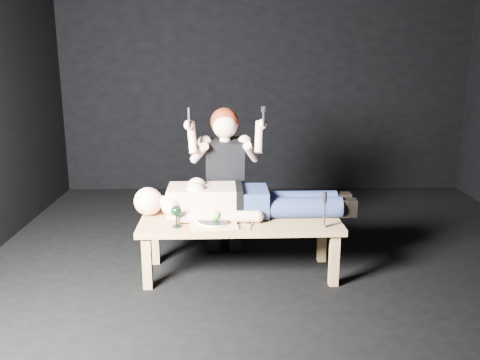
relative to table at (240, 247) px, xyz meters
The scene contains 13 objects.
ground 0.43m from the table, 15.87° to the left, with size 5.00×5.00×0.00m, color black.
back_wall 2.92m from the table, 82.35° to the left, with size 5.00×5.00×0.00m, color black.
table is the anchor object (origin of this frame).
lying_man 0.39m from the table, 69.14° to the left, with size 1.66×0.51×0.28m, color beige, non-canonical shape.
kneeling_woman 0.66m from the table, 104.47° to the left, with size 0.69×0.78×1.30m, color black, non-canonical shape.
serving_tray 0.34m from the table, 146.66° to the right, with size 0.34×0.24×0.02m, color tan.
plate 0.35m from the table, 146.66° to the right, with size 0.23×0.23×0.02m, color white.
apple 0.37m from the table, 146.00° to the right, with size 0.07×0.07×0.07m, color green.
goblet 0.59m from the table, 160.35° to the right, with size 0.08×0.08×0.16m, color black, non-canonical shape.
fork_flat 0.41m from the table, 152.78° to the right, with size 0.01×0.16×0.01m, color #B2B2B7.
knife_flat 0.30m from the table, 66.29° to the right, with size 0.01×0.16×0.01m, color #B2B2B7.
spoon_flat 0.25m from the table, 70.46° to the right, with size 0.01×0.16×0.01m, color #B2B2B7.
carving_knife 0.74m from the table, 17.51° to the right, with size 0.03×0.04×0.27m, color #B2B2B7, non-canonical shape.
Camera 1 is at (-0.41, -3.79, 1.68)m, focal length 37.72 mm.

